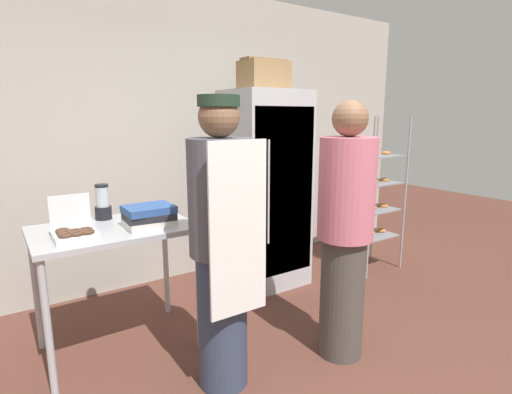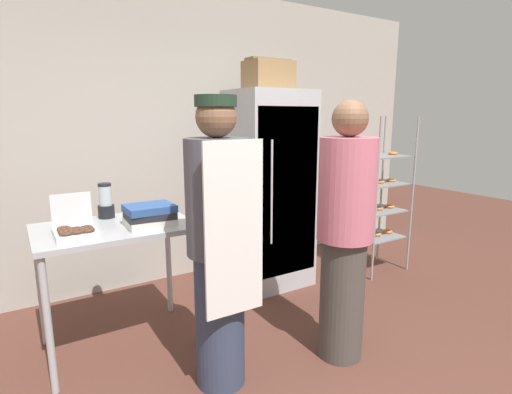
{
  "view_description": "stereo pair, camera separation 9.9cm",
  "coord_description": "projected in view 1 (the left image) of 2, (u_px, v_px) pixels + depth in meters",
  "views": [
    {
      "loc": [
        -1.51,
        -1.45,
        1.66
      ],
      "look_at": [
        -0.01,
        0.8,
        1.11
      ],
      "focal_mm": 28.0,
      "sensor_mm": 36.0,
      "label": 1
    },
    {
      "loc": [
        -1.43,
        -1.5,
        1.66
      ],
      "look_at": [
        -0.01,
        0.8,
        1.11
      ],
      "focal_mm": 28.0,
      "sensor_mm": 36.0,
      "label": 2
    }
  ],
  "objects": [
    {
      "name": "back_wall",
      "position": [
        168.0,
        138.0,
        3.99
      ],
      "size": [
        6.4,
        0.12,
        2.89
      ],
      "primitive_type": "cube",
      "color": "#ADA89E",
      "rests_on": "ground_plane"
    },
    {
      "name": "refrigerator",
      "position": [
        265.0,
        190.0,
        3.9
      ],
      "size": [
        0.72,
        0.67,
        1.89
      ],
      "color": "#ADAFB5",
      "rests_on": "ground_plane"
    },
    {
      "name": "baking_rack",
      "position": [
        372.0,
        197.0,
        4.31
      ],
      "size": [
        0.58,
        0.44,
        1.66
      ],
      "color": "#93969B",
      "rests_on": "ground_plane"
    },
    {
      "name": "prep_counter",
      "position": [
        114.0,
        242.0,
        2.76
      ],
      "size": [
        1.05,
        0.71,
        0.91
      ],
      "color": "#ADAFB5",
      "rests_on": "ground_plane"
    },
    {
      "name": "donut_box",
      "position": [
        74.0,
        233.0,
        2.43
      ],
      "size": [
        0.24,
        0.23,
        0.27
      ],
      "color": "white",
      "rests_on": "prep_counter"
    },
    {
      "name": "blender_pitcher",
      "position": [
        103.0,
        204.0,
        2.92
      ],
      "size": [
        0.12,
        0.12,
        0.26
      ],
      "color": "black",
      "rests_on": "prep_counter"
    },
    {
      "name": "binder_stack",
      "position": [
        149.0,
        216.0,
        2.73
      ],
      "size": [
        0.33,
        0.27,
        0.15
      ],
      "color": "silver",
      "rests_on": "prep_counter"
    },
    {
      "name": "cardboard_storage_box",
      "position": [
        264.0,
        75.0,
        3.76
      ],
      "size": [
        0.43,
        0.31,
        0.29
      ],
      "color": "#937047",
      "rests_on": "refrigerator"
    },
    {
      "name": "person_baker",
      "position": [
        222.0,
        243.0,
        2.35
      ],
      "size": [
        0.38,
        0.39,
        1.77
      ],
      "color": "#333D56",
      "rests_on": "ground_plane"
    },
    {
      "name": "person_customer",
      "position": [
        345.0,
        232.0,
        2.67
      ],
      "size": [
        0.37,
        0.37,
        1.76
      ],
      "color": "#47423D",
      "rests_on": "ground_plane"
    }
  ]
}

